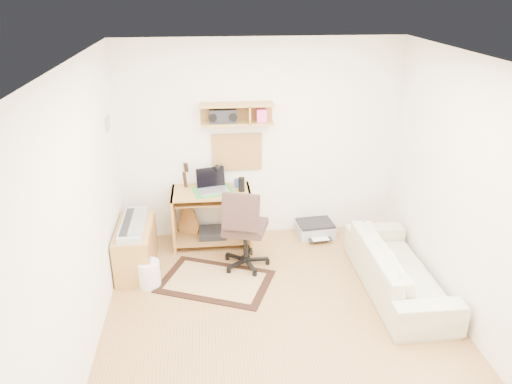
{
  "coord_description": "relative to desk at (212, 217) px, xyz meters",
  "views": [
    {
      "loc": [
        -0.67,
        -4.05,
        3.2
      ],
      "look_at": [
        -0.15,
        1.05,
        1.0
      ],
      "focal_mm": 34.55,
      "sensor_mm": 36.0,
      "label": 1
    }
  ],
  "objects": [
    {
      "name": "cork_board",
      "position": [
        0.36,
        0.25,
        0.79
      ],
      "size": [
        0.64,
        0.03,
        0.49
      ],
      "primitive_type": "cube",
      "color": "tan",
      "rests_on": "back_wall"
    },
    {
      "name": "waste_basket",
      "position": [
        -0.74,
        -0.92,
        -0.22
      ],
      "size": [
        0.33,
        0.33,
        0.3
      ],
      "primitive_type": "cylinder",
      "rotation": [
        0.0,
        0.0,
        0.38
      ],
      "color": "white",
      "rests_on": "floor"
    },
    {
      "name": "sofa",
      "position": [
        2.04,
        -1.28,
        -0.02
      ],
      "size": [
        0.54,
        1.83,
        0.72
      ],
      "primitive_type": "imported",
      "rotation": [
        0.0,
        0.0,
        1.57
      ],
      "color": "beige",
      "rests_on": "floor"
    },
    {
      "name": "music_keyboard",
      "position": [
        -0.92,
        -0.53,
        0.21
      ],
      "size": [
        0.26,
        0.83,
        0.07
      ],
      "primitive_type": "cube",
      "color": "#B2B5BA",
      "rests_on": "cabinet"
    },
    {
      "name": "cabinet",
      "position": [
        -0.92,
        -0.53,
        -0.1
      ],
      "size": [
        0.4,
        0.9,
        0.55
      ],
      "primitive_type": "cube",
      "color": "#C08C43",
      "rests_on": "floor"
    },
    {
      "name": "printer",
      "position": [
        1.39,
        0.08,
        -0.29
      ],
      "size": [
        0.52,
        0.42,
        0.18
      ],
      "primitive_type": "cube",
      "rotation": [
        0.0,
        0.0,
        0.1
      ],
      "color": "#A5A8AA",
      "rests_on": "floor"
    },
    {
      "name": "ceiling",
      "position": [
        0.66,
        -1.73,
        2.23
      ],
      "size": [
        3.6,
        4.0,
        0.01
      ],
      "primitive_type": "cube",
      "color": "white",
      "rests_on": "ground"
    },
    {
      "name": "left_wall",
      "position": [
        -1.15,
        -1.73,
        0.93
      ],
      "size": [
        0.01,
        4.0,
        2.6
      ],
      "primitive_type": "cube",
      "color": "white",
      "rests_on": "ground"
    },
    {
      "name": "speaker",
      "position": [
        0.39,
        -0.05,
        0.47
      ],
      "size": [
        0.08,
        0.08,
        0.18
      ],
      "primitive_type": "cylinder",
      "color": "black",
      "rests_on": "desk"
    },
    {
      "name": "right_wall",
      "position": [
        2.46,
        -1.73,
        0.93
      ],
      "size": [
        0.01,
        4.0,
        2.6
      ],
      "primitive_type": "cube",
      "color": "white",
      "rests_on": "ground"
    },
    {
      "name": "wall_shelf",
      "position": [
        0.36,
        0.15,
        1.32
      ],
      "size": [
        0.9,
        0.25,
        0.26
      ],
      "primitive_type": "cube",
      "color": "#C08C43",
      "rests_on": "back_wall"
    },
    {
      "name": "desk_lamp",
      "position": [
        0.14,
        0.14,
        0.53
      ],
      "size": [
        0.1,
        0.1,
        0.31
      ],
      "primitive_type": null,
      "color": "black",
      "rests_on": "desk"
    },
    {
      "name": "rug",
      "position": [
        0.01,
        -0.93,
        -0.37
      ],
      "size": [
        1.44,
        1.22,
        0.02
      ],
      "primitive_type": "cube",
      "rotation": [
        0.0,
        0.0,
        -0.39
      ],
      "color": "beige",
      "rests_on": "floor"
    },
    {
      "name": "laptop",
      "position": [
        0.03,
        -0.02,
        0.51
      ],
      "size": [
        0.44,
        0.44,
        0.28
      ],
      "primitive_type": null,
      "rotation": [
        0.0,
        0.0,
        0.22
      ],
      "color": "silver",
      "rests_on": "desk"
    },
    {
      "name": "wall_photo",
      "position": [
        -1.13,
        -0.23,
        1.34
      ],
      "size": [
        0.02,
        0.2,
        0.15
      ],
      "primitive_type": "cube",
      "color": "#4C8CBF",
      "rests_on": "left_wall"
    },
    {
      "name": "pencil_cup",
      "position": [
        0.34,
        0.1,
        0.43
      ],
      "size": [
        0.07,
        0.07,
        0.11
      ],
      "primitive_type": "cylinder",
      "color": "#314993",
      "rests_on": "desk"
    },
    {
      "name": "boombox",
      "position": [
        0.18,
        0.15,
        1.3
      ],
      "size": [
        0.33,
        0.15,
        0.17
      ],
      "primitive_type": "cube",
      "color": "black",
      "rests_on": "wall_shelf"
    },
    {
      "name": "floor",
      "position": [
        0.66,
        -1.73,
        -0.38
      ],
      "size": [
        3.6,
        4.0,
        0.01
      ],
      "primitive_type": "cube",
      "color": "#A97A46",
      "rests_on": "ground"
    },
    {
      "name": "back_wall",
      "position": [
        0.66,
        0.28,
        0.93
      ],
      "size": [
        3.6,
        0.01,
        2.6
      ],
      "primitive_type": "cube",
      "color": "white",
      "rests_on": "ground"
    },
    {
      "name": "guitar",
      "position": [
        -0.31,
        0.13,
        0.15
      ],
      "size": [
        0.33,
        0.27,
        1.06
      ],
      "primitive_type": null,
      "rotation": [
        0.0,
        0.0,
        -0.41
      ],
      "color": "#A76D33",
      "rests_on": "floor"
    },
    {
      "name": "task_chair",
      "position": [
        0.39,
        -0.61,
        0.15
      ],
      "size": [
        0.68,
        0.68,
        1.05
      ],
      "primitive_type": null,
      "rotation": [
        0.0,
        0.0,
        -0.31
      ],
      "color": "#382621",
      "rests_on": "floor"
    },
    {
      "name": "desk",
      "position": [
        0.0,
        0.0,
        0.0
      ],
      "size": [
        1.0,
        0.55,
        0.75
      ],
      "primitive_type": null,
      "color": "#C08C43",
      "rests_on": "floor"
    }
  ]
}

